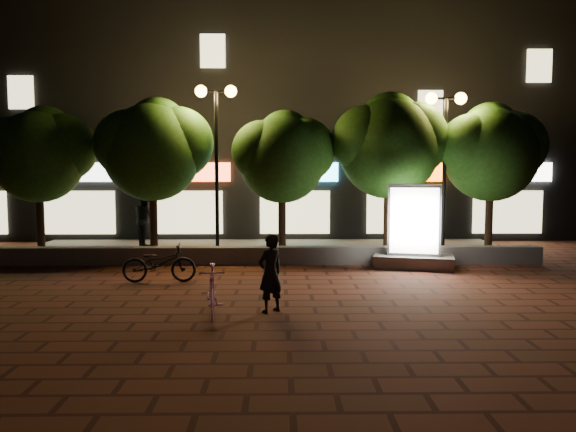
{
  "coord_description": "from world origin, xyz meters",
  "views": [
    {
      "loc": [
        0.4,
        -12.5,
        2.84
      ],
      "look_at": [
        0.62,
        1.5,
        1.61
      ],
      "focal_mm": 35.95,
      "sensor_mm": 36.0,
      "label": 1
    }
  ],
  "objects_px": {
    "tree_right": "(390,142)",
    "tree_far_right": "(492,149)",
    "scooter_parked": "(159,263)",
    "street_lamp_right": "(445,131)",
    "tree_mid": "(284,153)",
    "ad_kiosk": "(414,234)",
    "rider": "(270,273)",
    "scooter_pink": "(212,291)",
    "tree_left": "(154,146)",
    "street_lamp_left": "(216,126)",
    "tree_far_left": "(40,151)",
    "pedestrian": "(145,219)"
  },
  "relations": [
    {
      "from": "tree_mid",
      "to": "tree_far_right",
      "type": "distance_m",
      "value": 6.5
    },
    {
      "from": "tree_far_right",
      "to": "tree_mid",
      "type": "bearing_deg",
      "value": -180.0
    },
    {
      "from": "tree_mid",
      "to": "tree_far_right",
      "type": "relative_size",
      "value": 0.95
    },
    {
      "from": "scooter_pink",
      "to": "pedestrian",
      "type": "xyz_separation_m",
      "value": [
        -3.33,
        9.04,
        0.53
      ]
    },
    {
      "from": "street_lamp_left",
      "to": "tree_far_right",
      "type": "bearing_deg",
      "value": 1.76
    },
    {
      "from": "tree_right",
      "to": "pedestrian",
      "type": "relative_size",
      "value": 2.73
    },
    {
      "from": "tree_mid",
      "to": "rider",
      "type": "relative_size",
      "value": 2.94
    },
    {
      "from": "scooter_parked",
      "to": "pedestrian",
      "type": "bearing_deg",
      "value": 12.38
    },
    {
      "from": "ad_kiosk",
      "to": "scooter_parked",
      "type": "height_order",
      "value": "ad_kiosk"
    },
    {
      "from": "tree_far_left",
      "to": "tree_mid",
      "type": "xyz_separation_m",
      "value": [
        7.5,
        -0.0,
        -0.08
      ]
    },
    {
      "from": "street_lamp_left",
      "to": "tree_right",
      "type": "bearing_deg",
      "value": 2.81
    },
    {
      "from": "ad_kiosk",
      "to": "pedestrian",
      "type": "height_order",
      "value": "ad_kiosk"
    },
    {
      "from": "tree_far_left",
      "to": "pedestrian",
      "type": "height_order",
      "value": "tree_far_left"
    },
    {
      "from": "street_lamp_left",
      "to": "ad_kiosk",
      "type": "distance_m",
      "value": 6.72
    },
    {
      "from": "scooter_parked",
      "to": "pedestrian",
      "type": "distance_m",
      "value": 6.11
    },
    {
      "from": "tree_right",
      "to": "street_lamp_right",
      "type": "relative_size",
      "value": 1.02
    },
    {
      "from": "tree_right",
      "to": "tree_far_right",
      "type": "height_order",
      "value": "tree_right"
    },
    {
      "from": "tree_mid",
      "to": "street_lamp_right",
      "type": "xyz_separation_m",
      "value": [
        4.95,
        -0.26,
        0.68
      ]
    },
    {
      "from": "tree_far_right",
      "to": "scooter_pink",
      "type": "relative_size",
      "value": 3.0
    },
    {
      "from": "tree_far_right",
      "to": "street_lamp_left",
      "type": "relative_size",
      "value": 0.92
    },
    {
      "from": "tree_left",
      "to": "scooter_pink",
      "type": "relative_size",
      "value": 3.08
    },
    {
      "from": "tree_far_left",
      "to": "pedestrian",
      "type": "relative_size",
      "value": 2.5
    },
    {
      "from": "scooter_parked",
      "to": "ad_kiosk",
      "type": "bearing_deg",
      "value": -78.02
    },
    {
      "from": "scooter_parked",
      "to": "street_lamp_right",
      "type": "bearing_deg",
      "value": -68.4
    },
    {
      "from": "tree_far_left",
      "to": "pedestrian",
      "type": "distance_m",
      "value": 4.02
    },
    {
      "from": "tree_left",
      "to": "rider",
      "type": "relative_size",
      "value": 3.2
    },
    {
      "from": "tree_far_left",
      "to": "street_lamp_right",
      "type": "height_order",
      "value": "street_lamp_right"
    },
    {
      "from": "ad_kiosk",
      "to": "pedestrian",
      "type": "bearing_deg",
      "value": 154.38
    },
    {
      "from": "tree_mid",
      "to": "street_lamp_right",
      "type": "height_order",
      "value": "street_lamp_right"
    },
    {
      "from": "tree_right",
      "to": "rider",
      "type": "bearing_deg",
      "value": -117.46
    },
    {
      "from": "ad_kiosk",
      "to": "street_lamp_left",
      "type": "bearing_deg",
      "value": 161.29
    },
    {
      "from": "scooter_pink",
      "to": "scooter_parked",
      "type": "height_order",
      "value": "scooter_pink"
    },
    {
      "from": "tree_left",
      "to": "street_lamp_right",
      "type": "distance_m",
      "value": 8.96
    },
    {
      "from": "scooter_parked",
      "to": "tree_mid",
      "type": "bearing_deg",
      "value": -40.89
    },
    {
      "from": "tree_mid",
      "to": "rider",
      "type": "distance_m",
      "value": 7.4
    },
    {
      "from": "tree_left",
      "to": "rider",
      "type": "distance_m",
      "value": 8.32
    },
    {
      "from": "ad_kiosk",
      "to": "rider",
      "type": "xyz_separation_m",
      "value": [
        -3.91,
        -4.79,
        -0.17
      ]
    },
    {
      "from": "ad_kiosk",
      "to": "pedestrian",
      "type": "xyz_separation_m",
      "value": [
        -8.34,
        4.0,
        0.07
      ]
    },
    {
      "from": "tree_far_left",
      "to": "tree_far_right",
      "type": "bearing_deg",
      "value": 0.0
    },
    {
      "from": "street_lamp_left",
      "to": "tree_left",
      "type": "bearing_deg",
      "value": 172.3
    },
    {
      "from": "pedestrian",
      "to": "tree_far_left",
      "type": "bearing_deg",
      "value": 94.01
    },
    {
      "from": "tree_left",
      "to": "tree_mid",
      "type": "relative_size",
      "value": 1.09
    },
    {
      "from": "tree_right",
      "to": "street_lamp_left",
      "type": "distance_m",
      "value": 5.38
    },
    {
      "from": "street_lamp_left",
      "to": "pedestrian",
      "type": "distance_m",
      "value": 4.55
    },
    {
      "from": "tree_left",
      "to": "tree_far_right",
      "type": "distance_m",
      "value": 10.5
    },
    {
      "from": "tree_far_left",
      "to": "scooter_parked",
      "type": "xyz_separation_m",
      "value": [
        4.42,
        -4.03,
        -2.83
      ]
    },
    {
      "from": "tree_far_left",
      "to": "ad_kiosk",
      "type": "bearing_deg",
      "value": -11.09
    },
    {
      "from": "scooter_pink",
      "to": "scooter_parked",
      "type": "relative_size",
      "value": 0.89
    },
    {
      "from": "tree_left",
      "to": "rider",
      "type": "bearing_deg",
      "value": -62.17
    },
    {
      "from": "street_lamp_right",
      "to": "street_lamp_left",
      "type": "bearing_deg",
      "value": 180.0
    }
  ]
}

